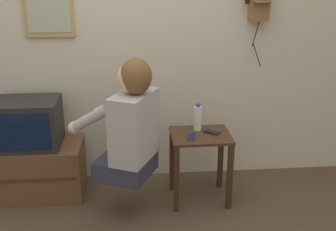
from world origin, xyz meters
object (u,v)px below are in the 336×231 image
at_px(person, 130,123).
at_px(television, 28,123).
at_px(water_bottle, 198,118).
at_px(cell_phone_held, 191,136).
at_px(cell_phone_spare, 212,132).
at_px(framed_picture, 48,1).

relative_size(person, television, 1.78).
distance_m(television, water_bottle, 1.33).
height_order(person, television, person).
bearing_deg(cell_phone_held, cell_phone_spare, 33.05).
height_order(television, water_bottle, television).
relative_size(television, cell_phone_spare, 3.66).
distance_m(cell_phone_held, water_bottle, 0.18).
bearing_deg(framed_picture, cell_phone_held, -24.77).
bearing_deg(cell_phone_spare, person, 146.82).
bearing_deg(cell_phone_held, television, 179.83).
distance_m(person, cell_phone_spare, 0.68).
relative_size(framed_picture, cell_phone_spare, 4.09).
bearing_deg(water_bottle, cell_phone_held, -116.62).
distance_m(cell_phone_held, cell_phone_spare, 0.18).
bearing_deg(person, framed_picture, 69.65).
height_order(cell_phone_spare, water_bottle, water_bottle).
bearing_deg(television, person, -25.93).
xyz_separation_m(television, framed_picture, (0.19, 0.24, 0.91)).
xyz_separation_m(cell_phone_spare, water_bottle, (-0.10, 0.07, 0.09)).
relative_size(framed_picture, water_bottle, 2.53).
bearing_deg(person, television, 89.64).
xyz_separation_m(person, cell_phone_held, (0.46, 0.14, -0.17)).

